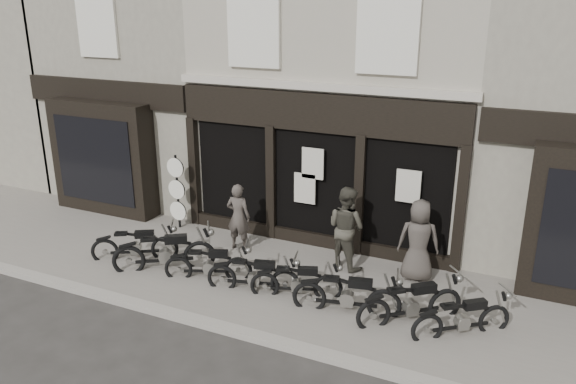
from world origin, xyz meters
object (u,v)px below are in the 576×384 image
at_px(motorcycle_0, 136,248).
at_px(motorcycle_7, 462,322).
at_px(motorcycle_4, 297,284).
at_px(man_centre, 346,227).
at_px(man_left, 238,217).
at_px(man_right, 419,240).
at_px(advert_sign_post, 177,195).
at_px(motorcycle_3, 255,278).
at_px(motorcycle_6, 411,307).
at_px(motorcycle_1, 166,255).
at_px(motorcycle_2, 209,267).
at_px(motorcycle_5, 348,298).

distance_m(motorcycle_0, motorcycle_7, 7.49).
relative_size(motorcycle_4, man_centre, 0.96).
xyz_separation_m(man_left, man_right, (4.31, 0.22, 0.08)).
height_order(motorcycle_4, advert_sign_post, advert_sign_post).
relative_size(man_right, advert_sign_post, 0.86).
relative_size(motorcycle_0, motorcycle_4, 1.00).
xyz_separation_m(man_left, advert_sign_post, (-2.13, 0.49, 0.09)).
relative_size(motorcycle_3, advert_sign_post, 0.92).
bearing_deg(motorcycle_6, motorcycle_0, 140.05).
distance_m(motorcycle_0, man_left, 2.52).
bearing_deg(motorcycle_4, man_centre, 55.18).
relative_size(motorcycle_1, motorcycle_6, 1.12).
bearing_deg(motorcycle_0, motorcycle_6, -31.07).
bearing_deg(motorcycle_2, motorcycle_4, -21.00).
distance_m(motorcycle_6, man_right, 1.87).
relative_size(motorcycle_1, motorcycle_7, 1.22).
xyz_separation_m(motorcycle_2, motorcycle_3, (1.17, -0.08, 0.01)).
relative_size(motorcycle_5, man_left, 1.27).
distance_m(motorcycle_6, advert_sign_post, 7.05).
bearing_deg(motorcycle_2, man_right, 0.60).
bearing_deg(motorcycle_7, motorcycle_4, 141.18).
height_order(motorcycle_0, motorcycle_1, motorcycle_1).
height_order(motorcycle_0, motorcycle_7, motorcycle_0).
relative_size(motorcycle_6, man_left, 1.09).
height_order(motorcycle_0, man_left, man_left).
relative_size(motorcycle_3, motorcycle_5, 0.93).
xyz_separation_m(motorcycle_1, advert_sign_post, (-1.16, 2.14, 0.60)).
distance_m(motorcycle_1, motorcycle_2, 1.14).
bearing_deg(motorcycle_2, motorcycle_7, -22.94).
bearing_deg(motorcycle_5, motorcycle_7, -9.39).
bearing_deg(advert_sign_post, motorcycle_1, -58.74).
relative_size(motorcycle_2, motorcycle_4, 0.99).
xyz_separation_m(motorcycle_0, motorcycle_5, (5.33, -0.19, 0.02)).
bearing_deg(man_right, motorcycle_0, 2.83).
bearing_deg(motorcycle_5, motorcycle_0, 164.98).
bearing_deg(motorcycle_1, man_left, 25.39).
height_order(motorcycle_0, advert_sign_post, advert_sign_post).
bearing_deg(man_left, motorcycle_5, 149.34).
height_order(motorcycle_0, motorcycle_4, motorcycle_0).
bearing_deg(motorcycle_7, motorcycle_2, 142.41).
height_order(motorcycle_7, man_left, man_left).
relative_size(motorcycle_7, advert_sign_post, 0.78).
bearing_deg(man_left, motorcycle_0, 34.30).
relative_size(motorcycle_4, advert_sign_post, 0.86).
bearing_deg(motorcycle_3, motorcycle_4, -4.83).
height_order(motorcycle_2, motorcycle_4, motorcycle_2).
xyz_separation_m(motorcycle_1, motorcycle_5, (4.37, -0.05, -0.03)).
xyz_separation_m(motorcycle_2, advert_sign_post, (-2.30, 2.11, 0.67)).
xyz_separation_m(motorcycle_7, man_left, (-5.56, 1.58, 0.58)).
bearing_deg(motorcycle_7, motorcycle_6, 138.30).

